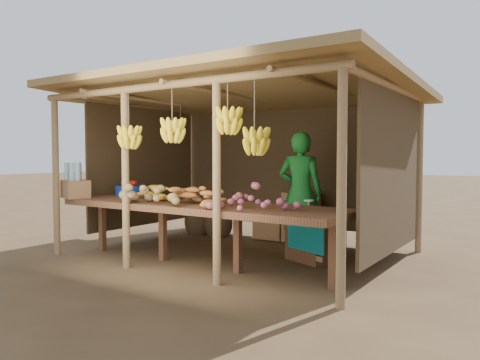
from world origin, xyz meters
The scene contains 13 objects.
ground centered at (0.00, 0.00, 0.00)m, with size 60.00×60.00×0.00m, color brown.
stall_structure centered at (0.04, -0.08, 1.91)m, with size 4.70×3.50×2.43m.
counter centered at (0.00, -0.95, 0.74)m, with size 3.90×1.05×0.80m.
potato_heap centered at (-0.39, -1.24, 0.98)m, with size 1.03×0.62×0.37m, color olive, non-canonical shape.
sweet_potato_heap centered at (0.10, -1.15, 0.98)m, with size 0.90×0.54×0.35m, color #BB6B30, non-canonical shape.
onion_heap centered at (1.00, -1.20, 0.98)m, with size 0.89×0.53×0.36m, color #AA5262, non-canonical shape.
banana_pile centered at (-0.82, -0.85, 0.97)m, with size 0.61×0.36×0.35m, color yellow, non-canonical shape.
tomato_basin centered at (-1.54, -0.64, 0.89)m, with size 0.43×0.43×0.23m.
bottle_box centered at (-1.90, -1.33, 0.99)m, with size 0.48×0.43×0.50m.
vendor centered at (0.69, 0.52, 0.87)m, with size 0.63×0.42×1.74m, color #1B7D2D.
tarp_crate centered at (1.08, 0.17, 0.34)m, with size 0.87×0.83×0.83m.
carton_stack centered at (0.19, 1.20, 0.35)m, with size 1.05×0.40×0.79m.
burlap_sacks centered at (-1.29, 0.94, 0.29)m, with size 0.93×0.49×0.66m.
Camera 1 is at (3.67, -5.51, 1.40)m, focal length 35.00 mm.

